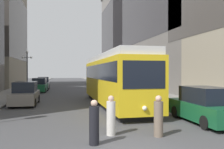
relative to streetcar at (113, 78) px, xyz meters
name	(u,v)px	position (x,y,z in m)	size (l,w,h in m)	color
sidewalk_left	(30,85)	(-9.75, 29.30, -2.03)	(3.48, 120.00, 0.15)	gray
sidewalk_right	(112,84)	(6.24, 29.30, -2.03)	(3.48, 120.00, 0.15)	gray
streetcar	(113,78)	(0.00, 0.00, 0.00)	(2.75, 13.95, 3.89)	black
transit_bus	(107,76)	(3.31, 19.52, -0.15)	(2.70, 11.63, 3.45)	black
parked_car_left_near	(43,83)	(-6.72, 20.63, -1.26)	(2.03, 4.90, 1.82)	black
parked_car_left_mid	(40,85)	(-6.72, 14.21, -1.26)	(2.01, 4.98, 1.82)	black
parked_car_right_far	(204,106)	(3.20, -7.11, -1.26)	(1.97, 4.75, 1.82)	black
parked_car_left_far	(25,94)	(-6.72, 1.71, -1.26)	(1.89, 4.57, 1.82)	black
pedestrian_crossing_near	(94,124)	(-2.80, -9.62, -1.36)	(0.36, 0.36, 1.59)	black
pedestrian_crossing_far	(158,117)	(-0.15, -9.10, -1.33)	(0.37, 0.37, 1.65)	#6B5B4C
pedestrian_on_sidewalk	(111,117)	(-1.96, -8.51, -1.35)	(0.36, 0.36, 1.62)	beige
lamp_post_left_far	(27,64)	(-8.62, 16.85, 1.64)	(1.41, 0.36, 5.46)	#333338
building_right_midblock	(135,36)	(15.83, 44.26, 10.50)	(16.30, 16.54, 24.47)	slate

